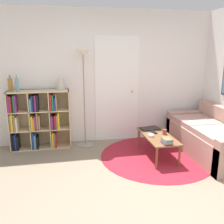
% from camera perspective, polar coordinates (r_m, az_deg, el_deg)
% --- Properties ---
extents(ground_plane, '(14.00, 14.00, 0.00)m').
position_cam_1_polar(ground_plane, '(3.28, 5.98, -20.01)').
color(ground_plane, gray).
extents(wall_back, '(7.33, 0.11, 2.60)m').
position_cam_1_polar(wall_back, '(5.01, -1.33, 7.81)').
color(wall_back, silver).
rests_on(wall_back, ground_plane).
extents(rug, '(1.96, 1.96, 0.01)m').
position_cam_1_polar(rug, '(4.55, 10.06, -9.89)').
color(rug, maroon).
rests_on(rug, ground_plane).
extents(bookshelf, '(1.11, 0.34, 1.10)m').
position_cam_1_polar(bookshelf, '(4.90, -16.68, -1.70)').
color(bookshelf, beige).
rests_on(bookshelf, ground_plane).
extents(floor_lamp, '(0.31, 0.31, 1.83)m').
position_cam_1_polar(floor_lamp, '(4.67, -6.55, 9.43)').
color(floor_lamp, gray).
rests_on(floor_lamp, ground_plane).
extents(couch, '(0.88, 1.86, 0.80)m').
position_cam_1_polar(couch, '(4.87, 22.07, -5.51)').
color(couch, tan).
rests_on(couch, ground_plane).
extents(coffee_table, '(0.46, 1.04, 0.39)m').
position_cam_1_polar(coffee_table, '(4.44, 10.36, -5.74)').
color(coffee_table, brown).
rests_on(coffee_table, ground_plane).
extents(laptop, '(0.37, 0.28, 0.02)m').
position_cam_1_polar(laptop, '(4.74, 8.65, -3.74)').
color(laptop, black).
rests_on(laptop, coffee_table).
extents(bowl, '(0.11, 0.11, 0.04)m').
position_cam_1_polar(bowl, '(4.33, 8.85, -5.35)').
color(bowl, silver).
rests_on(bowl, coffee_table).
extents(book_stack_on_table, '(0.14, 0.19, 0.09)m').
position_cam_1_polar(book_stack_on_table, '(4.06, 12.42, -6.48)').
color(book_stack_on_table, navy).
rests_on(book_stack_on_table, coffee_table).
extents(cup, '(0.07, 0.07, 0.09)m').
position_cam_1_polar(cup, '(4.48, 11.94, -4.46)').
color(cup, '#A33D33').
rests_on(cup, coffee_table).
extents(remote, '(0.08, 0.17, 0.02)m').
position_cam_1_polar(remote, '(4.54, 9.54, -4.58)').
color(remote, black).
rests_on(remote, coffee_table).
extents(bottle_left, '(0.08, 0.08, 0.29)m').
position_cam_1_polar(bottle_left, '(4.83, -22.22, 5.80)').
color(bottle_left, olive).
rests_on(bottle_left, bookshelf).
extents(bottle_middle, '(0.06, 0.06, 0.29)m').
position_cam_1_polar(bottle_middle, '(4.79, -20.86, 5.85)').
color(bottle_middle, '#6B93A3').
rests_on(bottle_middle, bookshelf).
extents(vase_on_shelf, '(0.13, 0.13, 0.21)m').
position_cam_1_polar(vase_on_shelf, '(4.74, -11.66, 6.19)').
color(vase_on_shelf, '#B7B2A8').
rests_on(vase_on_shelf, bookshelf).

